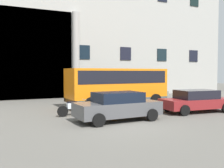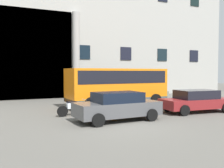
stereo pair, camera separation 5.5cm
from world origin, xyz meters
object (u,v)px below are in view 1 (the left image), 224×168
(scooter_by_planter, at_px, (74,108))
(motorcycle_far_end, at_px, (130,104))
(hedge_planter_far_west, at_px, (109,91))
(parked_sedan_far, at_px, (196,101))
(hedge_planter_east, at_px, (158,89))
(parked_sedan_second, at_px, (118,106))
(bus_stop_sign, at_px, (154,84))
(orange_minibus, at_px, (117,84))

(scooter_by_planter, xyz_separation_m, motorcycle_far_end, (3.74, 0.26, -0.00))
(hedge_planter_far_west, bearing_deg, parked_sedan_far, -79.26)
(hedge_planter_far_west, distance_m, motorcycle_far_end, 7.42)
(hedge_planter_east, bearing_deg, hedge_planter_far_west, -179.99)
(parked_sedan_second, distance_m, scooter_by_planter, 2.84)
(parked_sedan_far, bearing_deg, parked_sedan_second, -171.34)
(hedge_planter_east, xyz_separation_m, parked_sedan_second, (-9.24, -9.79, 0.03))
(bus_stop_sign, distance_m, hedge_planter_east, 4.52)
(hedge_planter_far_west, relative_size, parked_sedan_second, 0.48)
(hedge_planter_far_west, relative_size, motorcycle_far_end, 1.08)
(bus_stop_sign, distance_m, hedge_planter_far_west, 4.45)
(orange_minibus, relative_size, hedge_planter_far_west, 3.45)
(scooter_by_planter, bearing_deg, motorcycle_far_end, -2.38)
(hedge_planter_east, bearing_deg, motorcycle_far_end, -134.60)
(orange_minibus, relative_size, bus_stop_sign, 3.00)
(hedge_planter_east, relative_size, scooter_by_planter, 1.02)
(hedge_planter_east, bearing_deg, orange_minibus, -143.91)
(parked_sedan_second, distance_m, parked_sedan_far, 5.59)
(orange_minibus, height_order, hedge_planter_east, orange_minibus)
(parked_sedan_second, bearing_deg, hedge_planter_far_west, 65.79)
(bus_stop_sign, distance_m, motorcycle_far_end, 5.83)
(motorcycle_far_end, bearing_deg, parked_sedan_second, -116.93)
(bus_stop_sign, bearing_deg, motorcycle_far_end, -139.21)
(bus_stop_sign, xyz_separation_m, parked_sedan_second, (-6.46, -6.31, -0.76))
(hedge_planter_far_west, xyz_separation_m, motorcycle_far_end, (-1.68, -7.22, -0.22))
(hedge_planter_east, relative_size, parked_sedan_far, 0.45)
(hedge_planter_east, height_order, parked_sedan_second, hedge_planter_east)
(bus_stop_sign, xyz_separation_m, scooter_by_planter, (-8.08, -4.00, -1.05))
(hedge_planter_east, xyz_separation_m, scooter_by_planter, (-10.87, -7.48, -0.26))
(motorcycle_far_end, bearing_deg, bus_stop_sign, 53.38)
(orange_minibus, xyz_separation_m, parked_sedan_second, (-2.23, -4.68, -0.88))
(parked_sedan_second, distance_m, motorcycle_far_end, 3.34)
(hedge_planter_east, height_order, motorcycle_far_end, hedge_planter_east)
(scooter_by_planter, bearing_deg, parked_sedan_second, -61.20)
(bus_stop_sign, height_order, parked_sedan_second, bus_stop_sign)
(hedge_planter_far_west, bearing_deg, parked_sedan_second, -111.23)
(bus_stop_sign, height_order, scooter_by_planter, bus_stop_sign)
(orange_minibus, relative_size, hedge_planter_east, 3.52)
(parked_sedan_far, bearing_deg, bus_stop_sign, 85.58)
(parked_sedan_second, bearing_deg, bus_stop_sign, 41.37)
(motorcycle_far_end, bearing_deg, hedge_planter_east, 57.99)
(motorcycle_far_end, bearing_deg, scooter_by_planter, -163.42)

